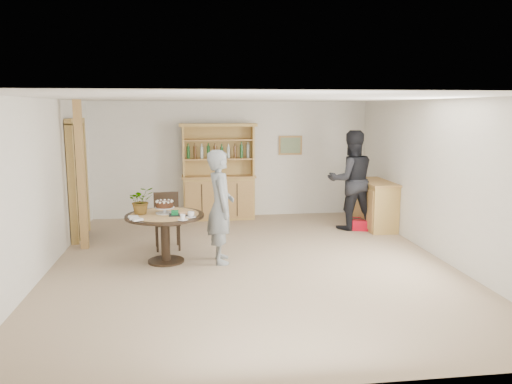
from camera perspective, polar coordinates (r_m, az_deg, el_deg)
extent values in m
plane|color=tan|center=(7.75, -0.58, -8.16)|extent=(7.00, 7.00, 0.00)
cube|color=white|center=(10.92, -2.82, 3.73)|extent=(6.00, 0.04, 2.50)
cube|color=white|center=(4.08, 5.39, -6.25)|extent=(6.00, 0.04, 2.50)
cube|color=white|center=(7.70, -23.35, 0.50)|extent=(0.04, 7.00, 2.50)
cube|color=white|center=(8.37, 20.26, 1.36)|extent=(0.04, 7.00, 2.50)
cube|color=white|center=(7.38, -0.62, 10.66)|extent=(6.00, 7.00, 0.04)
cube|color=#B5884C|center=(11.04, 3.94, 5.35)|extent=(0.52, 0.03, 0.42)
cube|color=#59724C|center=(11.02, 3.96, 5.34)|extent=(0.44, 0.02, 0.34)
cube|color=black|center=(9.64, -19.74, 1.20)|extent=(0.10, 0.90, 2.10)
cube|color=tan|center=(9.15, -20.27, 0.75)|extent=(0.12, 0.10, 2.10)
cube|color=tan|center=(10.12, -19.05, 1.61)|extent=(0.12, 0.10, 2.10)
cube|color=tan|center=(9.55, -19.99, 7.63)|extent=(0.12, 1.10, 0.10)
cube|color=#B5884C|center=(8.78, -19.37, 1.77)|extent=(0.12, 0.12, 2.50)
cube|color=tan|center=(10.75, -4.27, -0.68)|extent=(1.50, 0.50, 0.90)
cube|color=#B5884C|center=(10.68, -4.30, 1.80)|extent=(1.56, 0.54, 0.04)
cube|color=tan|center=(10.72, -4.37, 4.78)|extent=(1.50, 0.04, 1.06)
cube|color=tan|center=(10.55, -8.29, 4.64)|extent=(0.04, 0.34, 1.06)
cube|color=tan|center=(10.63, -0.38, 4.77)|extent=(0.04, 0.34, 1.06)
cube|color=#B5884C|center=(10.58, -4.31, 3.80)|extent=(1.44, 0.32, 0.03)
cube|color=#B5884C|center=(10.55, -4.34, 5.96)|extent=(1.44, 0.32, 0.03)
cube|color=tan|center=(10.54, -4.36, 7.64)|extent=(1.62, 0.40, 0.06)
cylinder|color=#194C1E|center=(10.55, -7.37, 4.58)|extent=(0.07, 0.07, 0.28)
cylinder|color=#4C2D14|center=(10.55, -6.49, 4.60)|extent=(0.07, 0.07, 0.28)
cylinder|color=#B2BFB2|center=(10.56, -5.62, 4.61)|extent=(0.07, 0.07, 0.28)
cylinder|color=#194C1E|center=(10.56, -4.75, 4.63)|extent=(0.07, 0.07, 0.28)
cylinder|color=#4C2D14|center=(10.57, -3.88, 4.64)|extent=(0.07, 0.07, 0.28)
cylinder|color=#B2BFB2|center=(10.59, -3.02, 4.66)|extent=(0.07, 0.07, 0.28)
cylinder|color=#194C1E|center=(10.60, -2.15, 4.67)|extent=(0.07, 0.07, 0.28)
cylinder|color=#4C2D14|center=(10.62, -1.29, 4.68)|extent=(0.07, 0.07, 0.28)
cube|color=tan|center=(10.19, 13.50, -1.50)|extent=(0.50, 1.20, 0.90)
cube|color=#B5884C|center=(10.11, 13.60, 1.12)|extent=(0.54, 1.26, 0.04)
cylinder|color=black|center=(7.77, -10.39, -2.70)|extent=(1.20, 1.20, 0.04)
cylinder|color=black|center=(7.85, -10.31, -5.34)|extent=(0.14, 0.14, 0.70)
cylinder|color=black|center=(7.95, -10.24, -7.75)|extent=(0.56, 0.56, 0.03)
cylinder|color=tan|center=(7.76, -10.40, -2.52)|extent=(1.04, 1.04, 0.01)
cube|color=black|center=(8.56, -10.10, -3.47)|extent=(0.46, 0.46, 0.04)
cube|color=black|center=(8.69, -10.22, -1.59)|extent=(0.42, 0.07, 0.46)
cube|color=black|center=(8.65, -10.26, -0.16)|extent=(0.42, 0.08, 0.05)
cube|color=black|center=(8.43, -11.21, -5.32)|extent=(0.04, 0.03, 0.44)
cube|color=black|center=(8.45, -8.76, -5.21)|extent=(0.04, 0.03, 0.44)
cube|color=black|center=(8.78, -11.30, -4.72)|extent=(0.04, 0.04, 0.44)
cube|color=black|center=(8.80, -8.95, -4.62)|extent=(0.04, 0.04, 0.44)
cylinder|color=white|center=(7.81, -10.38, -2.37)|extent=(0.28, 0.28, 0.01)
cylinder|color=white|center=(7.80, -10.39, -2.08)|extent=(0.05, 0.05, 0.08)
cylinder|color=white|center=(7.79, -10.40, -1.76)|extent=(0.30, 0.30, 0.01)
cylinder|color=#442513|center=(7.78, -10.41, -1.40)|extent=(0.26, 0.26, 0.09)
cylinder|color=white|center=(7.77, -10.42, -1.07)|extent=(0.08, 0.08, 0.01)
sphere|color=white|center=(7.77, -9.54, -1.05)|extent=(0.04, 0.04, 0.04)
sphere|color=white|center=(7.83, -9.64, -0.98)|extent=(0.04, 0.04, 0.04)
sphere|color=white|center=(7.87, -9.95, -0.93)|extent=(0.04, 0.04, 0.04)
sphere|color=white|center=(7.89, -10.38, -0.91)|extent=(0.04, 0.04, 0.04)
sphere|color=white|center=(7.88, -10.82, -0.94)|extent=(0.04, 0.04, 0.04)
sphere|color=white|center=(7.84, -11.16, -1.01)|extent=(0.04, 0.04, 0.04)
sphere|color=white|center=(7.78, -11.31, -1.09)|extent=(0.04, 0.04, 0.04)
sphere|color=white|center=(7.72, -11.22, -1.17)|extent=(0.04, 0.04, 0.04)
sphere|color=white|center=(7.67, -10.91, -1.22)|extent=(0.04, 0.04, 0.04)
sphere|color=white|center=(7.65, -10.47, -1.24)|extent=(0.04, 0.04, 0.04)
sphere|color=white|center=(7.67, -10.01, -1.21)|extent=(0.04, 0.04, 0.04)
sphere|color=white|center=(7.71, -9.67, -1.14)|extent=(0.04, 0.04, 0.04)
imported|color=#3F7233|center=(7.79, -13.00, -0.95)|extent=(0.47, 0.44, 0.42)
cube|color=black|center=(7.63, -8.79, -2.59)|extent=(0.30, 0.20, 0.01)
cube|color=#0C6F30|center=(7.63, -9.25, -2.35)|extent=(0.10, 0.10, 0.06)
cube|color=#0C6F30|center=(7.62, -9.26, -2.10)|extent=(0.11, 0.02, 0.01)
cylinder|color=white|center=(7.47, -7.44, -2.84)|extent=(0.15, 0.15, 0.01)
imported|color=white|center=(7.46, -7.44, -2.51)|extent=(0.10, 0.10, 0.08)
cylinder|color=white|center=(7.31, -8.37, -3.14)|extent=(0.15, 0.15, 0.01)
imported|color=white|center=(7.30, -8.38, -2.82)|extent=(0.08, 0.08, 0.07)
cube|color=white|center=(7.60, -13.87, -2.75)|extent=(0.14, 0.08, 0.03)
cube|color=white|center=(7.48, -13.74, -2.94)|extent=(0.16, 0.11, 0.03)
cube|color=white|center=(7.37, -13.36, -3.10)|extent=(0.16, 0.14, 0.03)
imported|color=gray|center=(7.64, -4.08, -1.68)|extent=(0.44, 0.65, 1.74)
imported|color=black|center=(9.91, 10.82, 1.34)|extent=(0.97, 0.77, 1.94)
cube|color=red|center=(10.08, 12.36, -3.61)|extent=(0.70, 0.58, 0.20)
cube|color=black|center=(10.05, 12.38, -3.03)|extent=(0.54, 0.22, 0.01)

